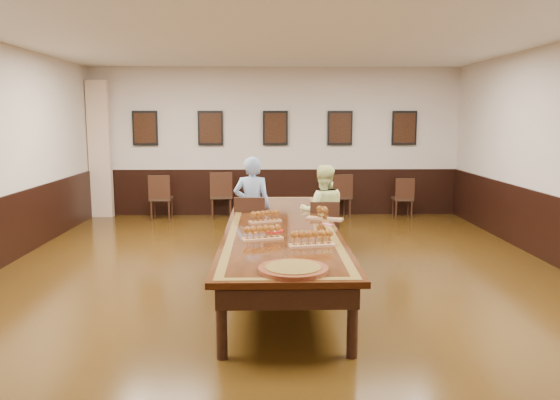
{
  "coord_description": "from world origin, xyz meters",
  "views": [
    {
      "loc": [
        -0.17,
        -6.92,
        2.12
      ],
      "look_at": [
        0.0,
        0.5,
        1.0
      ],
      "focal_mm": 35.0,
      "sensor_mm": 36.0,
      "label": 1
    }
  ],
  "objects_px": {
    "conference_table": "(281,235)",
    "spare_chair_b": "(221,195)",
    "chair_woman": "(323,230)",
    "person_man": "(252,207)",
    "carved_platter": "(293,269)",
    "chair_man": "(251,227)",
    "spare_chair_d": "(403,197)",
    "spare_chair_a": "(161,197)",
    "person_woman": "(323,212)",
    "spare_chair_c": "(339,195)"
  },
  "relations": [
    {
      "from": "spare_chair_b",
      "to": "spare_chair_c",
      "type": "relative_size",
      "value": 1.06
    },
    {
      "from": "spare_chair_a",
      "to": "spare_chair_d",
      "type": "relative_size",
      "value": 1.1
    },
    {
      "from": "chair_woman",
      "to": "spare_chair_b",
      "type": "bearing_deg",
      "value": -62.71
    },
    {
      "from": "carved_platter",
      "to": "chair_man",
      "type": "bearing_deg",
      "value": 98.13
    },
    {
      "from": "spare_chair_b",
      "to": "spare_chair_c",
      "type": "height_order",
      "value": "spare_chair_b"
    },
    {
      "from": "spare_chair_a",
      "to": "spare_chair_b",
      "type": "xyz_separation_m",
      "value": [
        1.24,
        0.14,
        0.02
      ]
    },
    {
      "from": "person_man",
      "to": "conference_table",
      "type": "distance_m",
      "value": 1.33
    },
    {
      "from": "spare_chair_a",
      "to": "person_man",
      "type": "bearing_deg",
      "value": 121.02
    },
    {
      "from": "conference_table",
      "to": "carved_platter",
      "type": "xyz_separation_m",
      "value": [
        0.06,
        -2.17,
        0.16
      ]
    },
    {
      "from": "conference_table",
      "to": "spare_chair_a",
      "type": "bearing_deg",
      "value": 118.33
    },
    {
      "from": "person_woman",
      "to": "carved_platter",
      "type": "distance_m",
      "value": 3.39
    },
    {
      "from": "spare_chair_b",
      "to": "person_woman",
      "type": "relative_size",
      "value": 0.7
    },
    {
      "from": "spare_chair_a",
      "to": "spare_chair_c",
      "type": "relative_size",
      "value": 1.01
    },
    {
      "from": "conference_table",
      "to": "chair_woman",
      "type": "bearing_deg",
      "value": 58.2
    },
    {
      "from": "conference_table",
      "to": "spare_chair_b",
      "type": "bearing_deg",
      "value": 104.22
    },
    {
      "from": "spare_chair_c",
      "to": "conference_table",
      "type": "bearing_deg",
      "value": 60.94
    },
    {
      "from": "spare_chair_d",
      "to": "carved_platter",
      "type": "height_order",
      "value": "spare_chair_d"
    },
    {
      "from": "spare_chair_c",
      "to": "spare_chair_d",
      "type": "distance_m",
      "value": 1.36
    },
    {
      "from": "chair_man",
      "to": "spare_chair_d",
      "type": "xyz_separation_m",
      "value": [
        3.14,
        3.43,
        -0.05
      ]
    },
    {
      "from": "spare_chair_a",
      "to": "spare_chair_c",
      "type": "height_order",
      "value": "spare_chair_a"
    },
    {
      "from": "chair_woman",
      "to": "spare_chair_a",
      "type": "bearing_deg",
      "value": -47.95
    },
    {
      "from": "spare_chair_b",
      "to": "conference_table",
      "type": "xyz_separation_m",
      "value": [
        1.17,
        -4.61,
        0.11
      ]
    },
    {
      "from": "spare_chair_b",
      "to": "conference_table",
      "type": "relative_size",
      "value": 0.2
    },
    {
      "from": "chair_man",
      "to": "person_man",
      "type": "xyz_separation_m",
      "value": [
        0.01,
        0.1,
        0.29
      ]
    },
    {
      "from": "conference_table",
      "to": "carved_platter",
      "type": "height_order",
      "value": "carved_platter"
    },
    {
      "from": "spare_chair_c",
      "to": "person_man",
      "type": "relative_size",
      "value": 0.61
    },
    {
      "from": "chair_woman",
      "to": "conference_table",
      "type": "height_order",
      "value": "chair_woman"
    },
    {
      "from": "carved_platter",
      "to": "conference_table",
      "type": "bearing_deg",
      "value": 91.55
    },
    {
      "from": "spare_chair_d",
      "to": "person_man",
      "type": "xyz_separation_m",
      "value": [
        -3.13,
        -3.32,
        0.34
      ]
    },
    {
      "from": "spare_chair_d",
      "to": "carved_platter",
      "type": "bearing_deg",
      "value": 69.74
    },
    {
      "from": "person_woman",
      "to": "carved_platter",
      "type": "height_order",
      "value": "person_woman"
    },
    {
      "from": "spare_chair_b",
      "to": "spare_chair_d",
      "type": "xyz_separation_m",
      "value": [
        3.89,
        -0.03,
        -0.07
      ]
    },
    {
      "from": "conference_table",
      "to": "spare_chair_c",
      "type": "bearing_deg",
      "value": 73.55
    },
    {
      "from": "chair_man",
      "to": "conference_table",
      "type": "relative_size",
      "value": 0.19
    },
    {
      "from": "spare_chair_c",
      "to": "carved_platter",
      "type": "distance_m",
      "value": 6.94
    },
    {
      "from": "chair_man",
      "to": "spare_chair_b",
      "type": "xyz_separation_m",
      "value": [
        -0.75,
        3.45,
        0.01
      ]
    },
    {
      "from": "carved_platter",
      "to": "spare_chair_b",
      "type": "bearing_deg",
      "value": 100.25
    },
    {
      "from": "spare_chair_a",
      "to": "person_woman",
      "type": "height_order",
      "value": "person_woman"
    },
    {
      "from": "spare_chair_a",
      "to": "person_woman",
      "type": "distance_m",
      "value": 4.51
    },
    {
      "from": "person_man",
      "to": "carved_platter",
      "type": "bearing_deg",
      "value": 103.48
    },
    {
      "from": "person_woman",
      "to": "chair_woman",
      "type": "bearing_deg",
      "value": 90.0
    },
    {
      "from": "spare_chair_a",
      "to": "person_man",
      "type": "relative_size",
      "value": 0.61
    },
    {
      "from": "chair_man",
      "to": "person_woman",
      "type": "height_order",
      "value": "person_woman"
    },
    {
      "from": "spare_chair_d",
      "to": "person_woman",
      "type": "relative_size",
      "value": 0.6
    },
    {
      "from": "chair_man",
      "to": "spare_chair_b",
      "type": "relative_size",
      "value": 0.98
    },
    {
      "from": "chair_woman",
      "to": "person_man",
      "type": "height_order",
      "value": "person_man"
    },
    {
      "from": "chair_man",
      "to": "person_woman",
      "type": "xyz_separation_m",
      "value": [
        1.08,
        0.01,
        0.23
      ]
    },
    {
      "from": "chair_man",
      "to": "spare_chair_d",
      "type": "distance_m",
      "value": 4.65
    },
    {
      "from": "person_woman",
      "to": "spare_chair_d",
      "type": "bearing_deg",
      "value": -121.13
    },
    {
      "from": "chair_man",
      "to": "person_woman",
      "type": "bearing_deg",
      "value": -173.86
    }
  ]
}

